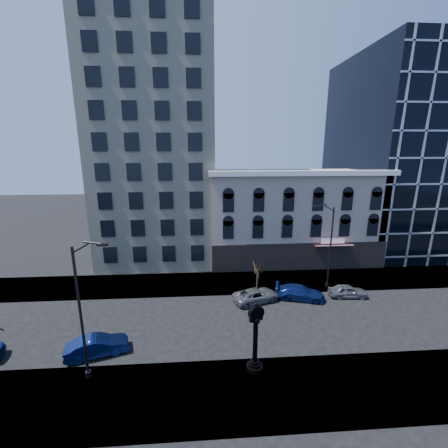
{
  "coord_description": "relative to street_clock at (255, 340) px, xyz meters",
  "views": [
    {
      "loc": [
        0.07,
        -23.55,
        14.98
      ],
      "look_at": [
        2.0,
        4.0,
        8.0
      ],
      "focal_mm": 24.0,
      "sensor_mm": 36.0,
      "label": 1
    }
  ],
  "objects": [
    {
      "name": "ground",
      "position": [
        -3.42,
        6.08,
        -2.41
      ],
      "size": [
        160.0,
        160.0,
        0.0
      ],
      "primitive_type": "plane",
      "color": "black",
      "rests_on": "ground"
    },
    {
      "name": "sidewalk_far",
      "position": [
        -3.42,
        14.08,
        -2.35
      ],
      "size": [
        160.0,
        6.0,
        0.12
      ],
      "primitive_type": "cube",
      "color": "gray",
      "rests_on": "ground"
    },
    {
      "name": "sidewalk_near",
      "position": [
        -3.42,
        -1.92,
        -2.35
      ],
      "size": [
        160.0,
        6.0,
        0.12
      ],
      "primitive_type": "cube",
      "color": "gray",
      "rests_on": "ground"
    },
    {
      "name": "cream_tower",
      "position": [
        -9.53,
        24.97,
        16.91
      ],
      "size": [
        15.9,
        15.4,
        42.5
      ],
      "color": "beige",
      "rests_on": "ground"
    },
    {
      "name": "victorian_row",
      "position": [
        8.59,
        21.97,
        3.58
      ],
      "size": [
        22.6,
        11.19,
        12.5
      ],
      "color": "#A59788",
      "rests_on": "ground"
    },
    {
      "name": "glass_office",
      "position": [
        28.58,
        26.99,
        11.59
      ],
      "size": [
        20.0,
        20.15,
        28.0
      ],
      "color": "black",
      "rests_on": "ground"
    },
    {
      "name": "street_clock",
      "position": [
        0.0,
        0.0,
        0.0
      ],
      "size": [
        1.15,
        1.15,
        5.07
      ],
      "rotation": [
        0.0,
        0.0,
        0.37
      ],
      "color": "black",
      "rests_on": "sidewalk_near"
    },
    {
      "name": "street_lamp_near",
      "position": [
        -10.53,
        -0.02,
        5.04
      ],
      "size": [
        2.51,
        0.64,
        9.72
      ],
      "rotation": [
        0.0,
        0.0,
        -0.14
      ],
      "color": "black",
      "rests_on": "sidewalk_near"
    },
    {
      "name": "street_lamp_far",
      "position": [
        9.47,
        12.06,
        4.86
      ],
      "size": [
        2.45,
        0.39,
        9.47
      ],
      "rotation": [
        0.0,
        0.0,
        3.18
      ],
      "color": "black",
      "rests_on": "sidewalk_far"
    },
    {
      "name": "bare_tree_far",
      "position": [
        2.38,
        12.33,
        0.31
      ],
      "size": [
        2.02,
        2.02,
        3.47
      ],
      "color": "#2E2517",
      "rests_on": "sidewalk_far"
    },
    {
      "name": "car_near_b",
      "position": [
        -11.43,
        2.48,
        -1.68
      ],
      "size": [
        4.71,
        2.8,
        1.47
      ],
      "primitive_type": "imported",
      "rotation": [
        0.0,
        0.0,
        1.87
      ],
      "color": "#0C194C",
      "rests_on": "ground"
    },
    {
      "name": "car_far_a",
      "position": [
        1.78,
        9.6,
        -1.76
      ],
      "size": [
        5.18,
        3.61,
        1.31
      ],
      "primitive_type": "imported",
      "rotation": [
        0.0,
        0.0,
        1.91
      ],
      "color": "#595B60",
      "rests_on": "ground"
    },
    {
      "name": "car_far_b",
      "position": [
        6.32,
        9.8,
        -1.7
      ],
      "size": [
        5.28,
        3.28,
        1.43
      ],
      "primitive_type": "imported",
      "rotation": [
        0.0,
        0.0,
        1.29
      ],
      "color": "#0C194C",
      "rests_on": "ground"
    },
    {
      "name": "car_far_c",
      "position": [
        11.42,
        9.88,
        -1.76
      ],
      "size": [
        3.97,
        1.86,
        1.31
      ],
      "primitive_type": "imported",
      "rotation": [
        0.0,
        0.0,
        1.49
      ],
      "color": "#595B60",
      "rests_on": "ground"
    }
  ]
}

